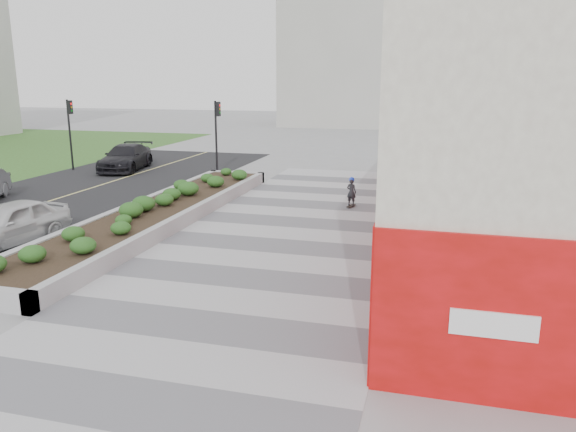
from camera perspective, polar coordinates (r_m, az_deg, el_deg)
name	(u,v)px	position (r m, az deg, el deg)	size (l,w,h in m)	color
ground	(223,302)	(14.22, -6.58, -8.71)	(160.00, 160.00, 0.00)	gray
walkway	(261,265)	(16.86, -2.81, -4.95)	(8.00, 36.00, 0.01)	#A8A8AD
building	(501,121)	(21.29, 20.84, 9.04)	(6.04, 24.08, 8.00)	#BCB2A0
planter	(158,210)	(22.41, -13.11, 0.55)	(3.00, 18.00, 0.90)	#9E9EA0
street	(18,211)	(26.17, -25.71, 0.48)	(10.00, 40.00, 0.00)	black
traffic_signal_near	(217,127)	(32.19, -7.22, 8.98)	(0.33, 0.28, 4.20)	black
traffic_signal_far	(70,124)	(36.27, -21.27, 8.70)	(0.33, 0.28, 4.20)	black
distant_bldg_north_l	(357,37)	(68.06, 7.07, 17.60)	(16.00, 12.00, 20.00)	#ADAAA3
distant_bldg_north_r	(540,18)	(73.15, 24.25, 17.84)	(14.00, 10.00, 24.00)	#ADAAA3
manhole_cover	(277,266)	(16.72, -1.17, -5.11)	(0.44, 0.44, 0.01)	#595654
skateboarder	(351,192)	(24.26, 6.46, 2.45)	(0.49, 0.75, 1.33)	beige
car_white	(9,223)	(20.83, -26.50, -0.68)	(1.72, 4.29, 1.46)	silver
car_dark	(126,157)	(35.50, -16.16, 5.74)	(2.12, 5.22, 1.51)	black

